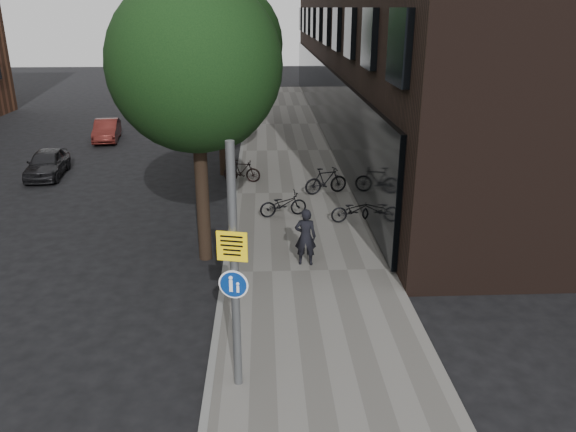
{
  "coord_description": "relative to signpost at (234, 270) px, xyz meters",
  "views": [
    {
      "loc": [
        -0.93,
        -10.03,
        6.64
      ],
      "look_at": [
        -0.37,
        2.44,
        2.0
      ],
      "focal_mm": 35.0,
      "sensor_mm": 36.0,
      "label": 1
    }
  ],
  "objects": [
    {
      "name": "parked_car_near",
      "position": [
        -8.49,
        14.37,
        -1.86
      ],
      "size": [
        1.64,
        3.44,
        1.14
      ],
      "primitive_type": "imported",
      "rotation": [
        0.0,
        0.0,
        0.09
      ],
      "color": "black",
      "rests_on": "ground"
    },
    {
      "name": "parked_bike_curb_near",
      "position": [
        1.15,
        8.84,
        -1.89
      ],
      "size": [
        1.67,
        0.9,
        0.83
      ],
      "primitive_type": "imported",
      "rotation": [
        0.0,
        0.0,
        1.8
      ],
      "color": "black",
      "rests_on": "sidewalk"
    },
    {
      "name": "parked_bike_facade_far",
      "position": [
        2.83,
        11.18,
        -1.81
      ],
      "size": [
        1.72,
        0.93,
        1.0
      ],
      "primitive_type": "imported",
      "rotation": [
        0.0,
        0.0,
        1.86
      ],
      "color": "black",
      "rests_on": "sidewalk"
    },
    {
      "name": "parked_car_mid",
      "position": [
        -7.75,
        21.1,
        -1.87
      ],
      "size": [
        1.61,
        3.48,
        1.11
      ],
      "primitive_type": "imported",
      "rotation": [
        0.0,
        0.0,
        0.14
      ],
      "color": "maroon",
      "rests_on": "ground"
    },
    {
      "name": "parked_bike_curb_far",
      "position": [
        -0.35,
        12.83,
        -1.86
      ],
      "size": [
        1.54,
        0.69,
        0.9
      ],
      "primitive_type": "imported",
      "rotation": [
        0.0,
        0.0,
        1.39
      ],
      "color": "black",
      "rests_on": "sidewalk"
    },
    {
      "name": "parked_bike_facade_near",
      "position": [
        3.44,
        8.19,
        -1.9
      ],
      "size": [
        1.6,
        0.69,
        0.82
      ],
      "primitive_type": "imported",
      "rotation": [
        0.0,
        0.0,
        1.67
      ],
      "color": "black",
      "rests_on": "sidewalk"
    },
    {
      "name": "sidewalk",
      "position": [
        1.7,
        11.33,
        -2.36
      ],
      "size": [
        4.5,
        60.0,
        0.12
      ],
      "primitive_type": "cube",
      "color": "slate",
      "rests_on": "ground"
    },
    {
      "name": "street_tree_far",
      "position": [
        -1.07,
        23.47,
        2.69
      ],
      "size": [
        5.0,
        5.0,
        7.8
      ],
      "color": "black",
      "rests_on": "ground"
    },
    {
      "name": "curb_edge",
      "position": [
        -0.55,
        11.33,
        -2.36
      ],
      "size": [
        0.15,
        60.0,
        0.13
      ],
      "primitive_type": "cube",
      "color": "slate",
      "rests_on": "ground"
    },
    {
      "name": "parked_car_far",
      "position": [
        -6.92,
        28.02,
        -1.89
      ],
      "size": [
        1.72,
        3.74,
        1.06
      ],
      "primitive_type": "imported",
      "rotation": [
        0.0,
        0.0,
        -0.06
      ],
      "color": "black",
      "rests_on": "ground"
    },
    {
      "name": "ground",
      "position": [
        1.45,
        1.33,
        -2.42
      ],
      "size": [
        120.0,
        120.0,
        0.0
      ],
      "primitive_type": "plane",
      "color": "black",
      "rests_on": "ground"
    },
    {
      "name": "street_tree_mid",
      "position": [
        -1.07,
        14.47,
        2.69
      ],
      "size": [
        5.0,
        5.0,
        7.8
      ],
      "color": "black",
      "rests_on": "ground"
    },
    {
      "name": "street_tree_near",
      "position": [
        -1.07,
        5.97,
        2.68
      ],
      "size": [
        4.4,
        4.4,
        7.5
      ],
      "color": "black",
      "rests_on": "ground"
    },
    {
      "name": "pedestrian",
      "position": [
        1.61,
        5.07,
        -1.51
      ],
      "size": [
        0.61,
        0.43,
        1.58
      ],
      "primitive_type": "imported",
      "rotation": [
        0.0,
        0.0,
        3.05
      ],
      "color": "black",
      "rests_on": "sidewalk"
    },
    {
      "name": "signpost",
      "position": [
        0.0,
        0.0,
        0.0
      ],
      "size": [
        0.52,
        0.15,
        4.56
      ],
      "rotation": [
        0.0,
        0.0,
        -0.22
      ],
      "color": "#595B5E",
      "rests_on": "sidewalk"
    }
  ]
}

